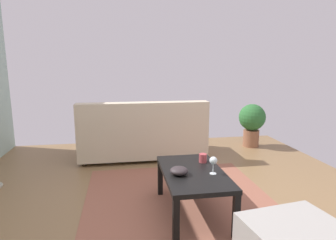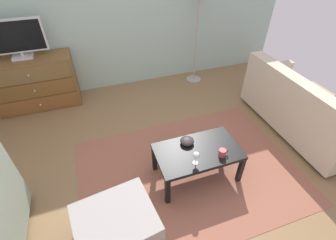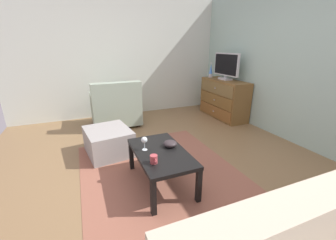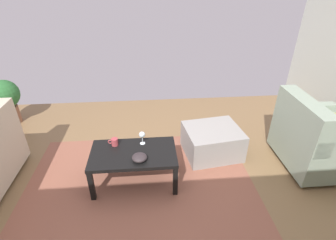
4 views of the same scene
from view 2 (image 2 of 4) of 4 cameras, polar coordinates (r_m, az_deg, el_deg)
ground_plane at (r=3.11m, az=0.00°, el=-10.56°), size 5.86×4.90×0.05m
wall_accent_rear at (r=4.30m, az=-10.61°, el=24.12°), size 5.86×0.12×2.55m
area_rug at (r=3.02m, az=4.93°, el=-11.96°), size 2.60×1.90×0.01m
dresser at (r=4.36m, az=-28.89°, el=7.70°), size 1.21×0.49×0.83m
tv at (r=4.12m, az=-32.53°, el=16.05°), size 0.78×0.18×0.56m
coffee_table at (r=2.73m, az=7.05°, el=-7.95°), size 0.94×0.54×0.42m
wine_glass at (r=2.48m, az=6.71°, el=-8.35°), size 0.07×0.07×0.16m
mug at (r=2.65m, az=12.81°, el=-7.59°), size 0.11×0.08×0.09m
bowl_decorative at (r=2.73m, az=4.56°, el=-4.99°), size 0.16×0.16×0.07m
couch_large at (r=3.88m, az=29.13°, el=2.28°), size 0.85×1.82×0.86m
ottoman at (r=2.47m, az=-12.03°, el=-23.66°), size 0.78×0.69×0.37m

